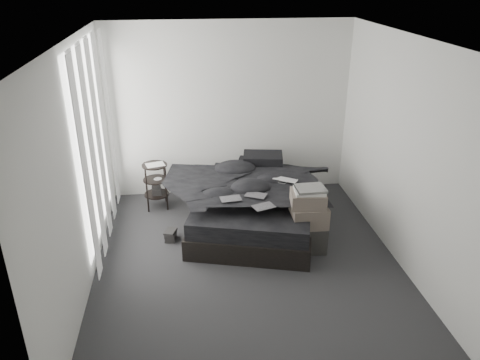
{
  "coord_description": "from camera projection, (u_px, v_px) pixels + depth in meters",
  "views": [
    {
      "loc": [
        -0.67,
        -4.63,
        3.24
      ],
      "look_at": [
        0.0,
        0.8,
        0.75
      ],
      "focal_mm": 35.0,
      "sensor_mm": 36.0,
      "label": 1
    }
  ],
  "objects": [
    {
      "name": "duvet",
      "position": [
        255.0,
        187.0,
        6.17
      ],
      "size": [
        1.89,
        2.06,
        0.24
      ],
      "primitive_type": "imported",
      "rotation": [
        0.0,
        0.0,
        -0.27
      ],
      "color": "black",
      "rests_on": "mattress"
    },
    {
      "name": "wall_left",
      "position": [
        78.0,
        172.0,
        4.86
      ],
      "size": [
        0.01,
        4.2,
        2.6
      ],
      "primitive_type": "cube",
      "color": "silver",
      "rests_on": "ground"
    },
    {
      "name": "bed",
      "position": [
        255.0,
        216.0,
        6.41
      ],
      "size": [
        2.01,
        2.35,
        0.27
      ],
      "primitive_type": "cube",
      "rotation": [
        0.0,
        0.0,
        -0.27
      ],
      "color": "black",
      "rests_on": "floor"
    },
    {
      "name": "floor",
      "position": [
        248.0,
        264.0,
        5.6
      ],
      "size": [
        3.6,
        4.2,
        0.01
      ],
      "primitive_type": "cube",
      "color": "#2B2B2D",
      "rests_on": "ground"
    },
    {
      "name": "ceiling",
      "position": [
        250.0,
        40.0,
        4.53
      ],
      "size": [
        3.6,
        4.2,
        0.01
      ],
      "primitive_type": "cube",
      "color": "white",
      "rests_on": "ground"
    },
    {
      "name": "window_left",
      "position": [
        93.0,
        139.0,
        5.66
      ],
      "size": [
        0.02,
        2.0,
        2.3
      ],
      "primitive_type": "cube",
      "color": "white",
      "rests_on": "wall_left"
    },
    {
      "name": "comic_b",
      "position": [
        256.0,
        189.0,
        5.8
      ],
      "size": [
        0.3,
        0.27,
        0.01
      ],
      "primitive_type": "cube",
      "rotation": [
        0.0,
        0.0,
        -0.48
      ],
      "color": "black",
      "rests_on": "duvet"
    },
    {
      "name": "box_upper",
      "position": [
        308.0,
        199.0,
        5.64
      ],
      "size": [
        0.45,
        0.38,
        0.18
      ],
      "primitive_type": "cube",
      "rotation": [
        0.0,
        0.0,
        -0.13
      ],
      "color": "#63574E",
      "rests_on": "box_mid"
    },
    {
      "name": "box_lower",
      "position": [
        306.0,
        236.0,
        5.86
      ],
      "size": [
        0.49,
        0.4,
        0.34
      ],
      "primitive_type": "cube",
      "rotation": [
        0.0,
        0.0,
        -0.07
      ],
      "color": "#242424",
      "rests_on": "floor"
    },
    {
      "name": "comic_a",
      "position": [
        231.0,
        193.0,
        5.71
      ],
      "size": [
        0.27,
        0.19,
        0.01
      ],
      "primitive_type": "cube",
      "rotation": [
        0.0,
        0.0,
        0.11
      ],
      "color": "black",
      "rests_on": "duvet"
    },
    {
      "name": "pillow_upper",
      "position": [
        263.0,
        158.0,
        6.86
      ],
      "size": [
        0.62,
        0.48,
        0.13
      ],
      "primitive_type": "cube",
      "rotation": [
        0.0,
        0.0,
        -0.16
      ],
      "color": "black",
      "rests_on": "pillow_lower"
    },
    {
      "name": "curtain_left",
      "position": [
        98.0,
        144.0,
        5.69
      ],
      "size": [
        0.06,
        2.12,
        2.48
      ],
      "primitive_type": "cube",
      "color": "white",
      "rests_on": "wall_left"
    },
    {
      "name": "wall_right",
      "position": [
        407.0,
        157.0,
        5.27
      ],
      "size": [
        0.01,
        4.2,
        2.6
      ],
      "primitive_type": "cube",
      "color": "silver",
      "rests_on": "ground"
    },
    {
      "name": "comic_c",
      "position": [
        264.0,
        200.0,
        5.52
      ],
      "size": [
        0.3,
        0.24,
        0.01
      ],
      "primitive_type": "cube",
      "rotation": [
        0.0,
        0.0,
        0.34
      ],
      "color": "black",
      "rests_on": "duvet"
    },
    {
      "name": "side_stand",
      "position": [
        156.0,
        186.0,
        6.82
      ],
      "size": [
        0.4,
        0.4,
        0.67
      ],
      "primitive_type": "cylinder",
      "rotation": [
        0.0,
        0.0,
        0.1
      ],
      "color": "black",
      "rests_on": "floor"
    },
    {
      "name": "laptop",
      "position": [
        284.0,
        176.0,
        6.15
      ],
      "size": [
        0.38,
        0.35,
        0.03
      ],
      "primitive_type": "imported",
      "rotation": [
        0.0,
        0.0,
        -0.58
      ],
      "color": "silver",
      "rests_on": "duvet"
    },
    {
      "name": "pillow_lower",
      "position": [
        258.0,
        166.0,
        6.94
      ],
      "size": [
        0.69,
        0.56,
        0.14
      ],
      "primitive_type": "cube",
      "rotation": [
        0.0,
        0.0,
        -0.27
      ],
      "color": "black",
      "rests_on": "mattress"
    },
    {
      "name": "art_book_white",
      "position": [
        309.0,
        191.0,
        5.59
      ],
      "size": [
        0.37,
        0.31,
        0.04
      ],
      "primitive_type": "cube",
      "rotation": [
        0.0,
        0.0,
        -0.07
      ],
      "color": "silver",
      "rests_on": "box_upper"
    },
    {
      "name": "mattress",
      "position": [
        255.0,
        200.0,
        6.31
      ],
      "size": [
        1.94,
        2.28,
        0.22
      ],
      "primitive_type": "cube",
      "rotation": [
        0.0,
        0.0,
        -0.27
      ],
      "color": "black",
      "rests_on": "bed"
    },
    {
      "name": "floor_books",
      "position": [
        171.0,
        235.0,
        6.08
      ],
      "size": [
        0.16,
        0.21,
        0.13
      ],
      "primitive_type": "cube",
      "rotation": [
        0.0,
        0.0,
        -0.2
      ],
      "color": "black",
      "rests_on": "floor"
    },
    {
      "name": "papers",
      "position": [
        155.0,
        165.0,
        6.68
      ],
      "size": [
        0.3,
        0.25,
        0.01
      ],
      "primitive_type": "cube",
      "rotation": [
        0.0,
        0.0,
        0.28
      ],
      "color": "white",
      "rests_on": "side_stand"
    },
    {
      "name": "wall_front",
      "position": [
        293.0,
        282.0,
        3.17
      ],
      "size": [
        3.6,
        0.01,
        2.6
      ],
      "primitive_type": "cube",
      "color": "silver",
      "rests_on": "ground"
    },
    {
      "name": "wall_back",
      "position": [
        229.0,
        111.0,
        6.96
      ],
      "size": [
        3.6,
        0.01,
        2.6
      ],
      "primitive_type": "cube",
      "color": "silver",
      "rests_on": "ground"
    },
    {
      "name": "box_mid",
      "position": [
        309.0,
        215.0,
        5.72
      ],
      "size": [
        0.44,
        0.35,
        0.26
      ],
      "primitive_type": "cube",
      "rotation": [
        0.0,
        0.0,
        -0.0
      ],
      "color": "#63574E",
      "rests_on": "box_lower"
    },
    {
      "name": "art_book_snake",
      "position": [
        311.0,
        189.0,
        5.57
      ],
      "size": [
        0.35,
        0.28,
        0.03
      ],
      "primitive_type": "cube",
      "rotation": [
        0.0,
        0.0,
        0.03
      ],
      "color": "silver",
      "rests_on": "art_book_white"
    }
  ]
}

